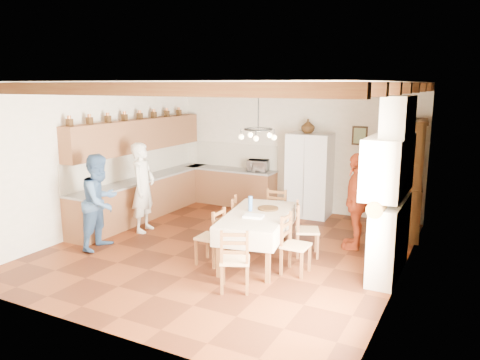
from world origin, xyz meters
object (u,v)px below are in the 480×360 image
chair_end_near (235,259)px  person_woman_red (356,201)px  chair_end_far (274,215)px  chair_right_far (307,229)px  person_man (143,187)px  chair_right_near (296,244)px  dining_table (258,218)px  chair_left_far (225,222)px  microwave (258,166)px  hutch (409,178)px  chair_left_near (210,236)px  refrigerator (310,175)px  person_woman_blue (101,202)px

chair_end_near → person_woman_red: person_woman_red is taller
chair_end_far → chair_right_far: bearing=-36.4°
person_man → chair_right_near: bearing=-113.3°
dining_table → chair_end_near: chair_end_near is taller
chair_right_near → person_woman_red: 1.77m
chair_left_far → person_woman_red: size_ratio=0.54×
chair_left_far → chair_right_near: same height
chair_end_far → dining_table: bearing=-83.9°
chair_end_near → person_woman_red: bearing=-137.6°
person_woman_red → microwave: bearing=-130.6°
hutch → chair_end_near: 4.32m
chair_right_near → chair_end_far: same height
dining_table → chair_left_near: bearing=-142.9°
hutch → chair_right_far: bearing=-130.6°
hutch → chair_end_near: (-1.82, -3.87, -0.67)m
refrigerator → chair_right_near: bearing=-77.2°
refrigerator → chair_left_near: (-0.48, -3.59, -0.46)m
chair_left_near → person_man: person_man is taller
chair_right_far → person_woman_red: 1.10m
hutch → chair_left_near: bearing=-137.3°
dining_table → person_man: (-2.77, 0.42, 0.16)m
chair_end_far → microwave: 2.46m
chair_end_near → chair_end_far: bearing=-104.8°
dining_table → person_man: person_man is taller
dining_table → chair_left_far: (-0.82, 0.34, -0.27)m
chair_right_far → chair_end_near: size_ratio=1.00×
chair_right_near → hutch: bearing=-23.0°
person_woman_red → chair_left_near: bearing=-54.1°
refrigerator → chair_end_near: bearing=-88.0°
chair_left_far → chair_right_far: 1.52m
chair_end_near → person_woman_red: (1.09, 2.63, 0.40)m
person_man → microwave: person_man is taller
chair_left_near → chair_right_near: 1.44m
hutch → person_woman_blue: bearing=-151.8°
person_woman_blue → dining_table: bearing=-81.2°
refrigerator → chair_right_near: (0.94, -3.32, -0.46)m
hutch → person_man: size_ratio=1.26×
person_man → chair_end_near: bearing=-131.8°
refrigerator → microwave: 1.35m
refrigerator → chair_left_far: bearing=-106.4°
chair_end_near → person_woman_blue: 3.08m
chair_end_far → person_woman_red: size_ratio=0.54×
dining_table → chair_end_far: chair_end_far is taller
dining_table → person_woman_red: (1.31, 1.42, 0.13)m
refrigerator → chair_end_far: refrigerator is taller
chair_end_far → person_woman_red: 1.59m
chair_end_far → chair_end_near: bearing=-84.0°
chair_left_far → microwave: microwave is taller
chair_left_far → chair_right_near: size_ratio=1.00×
chair_left_far → microwave: 2.99m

